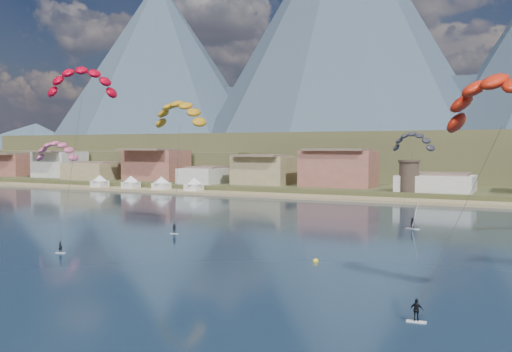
# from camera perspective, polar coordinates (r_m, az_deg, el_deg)

# --- Properties ---
(ground) EXTENTS (2400.00, 2400.00, 0.00)m
(ground) POSITION_cam_1_polar(r_m,az_deg,el_deg) (57.15, -14.75, -11.59)
(ground) COLOR #0D1F31
(ground) RESTS_ON ground
(beach) EXTENTS (2200.00, 12.00, 0.90)m
(beach) POSITION_cam_1_polar(r_m,az_deg,el_deg) (152.63, 12.48, -2.35)
(beach) COLOR tan
(beach) RESTS_ON ground
(land) EXTENTS (2200.00, 900.00, 4.00)m
(land) POSITION_cam_1_polar(r_m,az_deg,el_deg) (602.80, 22.97, 1.40)
(land) COLOR brown
(land) RESTS_ON ground
(foothills) EXTENTS (940.00, 210.00, 18.00)m
(foothills) POSITION_cam_1_polar(r_m,az_deg,el_deg) (274.41, 23.49, 1.66)
(foothills) COLOR brown
(foothills) RESTS_ON ground
(mountain_ridge) EXTENTS (2060.00, 480.00, 400.00)m
(mountain_ridge) POSITION_cam_1_polar(r_m,az_deg,el_deg) (877.28, 23.28, 11.68)
(mountain_ridge) COLOR #2D3B4B
(mountain_ridge) RESTS_ON ground
(town) EXTENTS (400.00, 24.00, 12.00)m
(town) POSITION_cam_1_polar(r_m,az_deg,el_deg) (180.67, 1.36, 1.00)
(town) COLOR silver
(town) RESTS_ON ground
(watchtower) EXTENTS (5.82, 5.82, 8.60)m
(watchtower) POSITION_cam_1_polar(r_m,az_deg,el_deg) (158.89, 14.95, 0.04)
(watchtower) COLOR #47382D
(watchtower) RESTS_ON ground
(beach_tents) EXTENTS (43.40, 6.40, 5.00)m
(beach_tents) POSITION_cam_1_polar(r_m,az_deg,el_deg) (186.02, -10.94, -0.32)
(beach_tents) COLOR white
(beach_tents) RESTS_ON ground
(kitesurfer_red) EXTENTS (12.75, 16.80, 28.44)m
(kitesurfer_red) POSITION_cam_1_polar(r_m,az_deg,el_deg) (93.50, -16.88, 9.32)
(kitesurfer_red) COLOR silver
(kitesurfer_red) RESTS_ON ground
(kitesurfer_yellow) EXTENTS (11.78, 12.86, 24.16)m
(kitesurfer_yellow) POSITION_cam_1_polar(r_m,az_deg,el_deg) (105.09, -7.58, 6.48)
(kitesurfer_yellow) COLOR silver
(kitesurfer_yellow) RESTS_ON ground
(kitesurfer_orange) EXTENTS (12.69, 14.34, 22.47)m
(kitesurfer_orange) POSITION_cam_1_polar(r_m,az_deg,el_deg) (56.15, 23.27, 7.47)
(kitesurfer_orange) COLOR silver
(kitesurfer_orange) RESTS_ON ground
(distant_kite_pink) EXTENTS (10.78, 6.98, 17.37)m
(distant_kite_pink) POSITION_cam_1_polar(r_m,az_deg,el_deg) (134.72, -19.18, 2.68)
(distant_kite_pink) COLOR #262626
(distant_kite_pink) RESTS_ON ground
(distant_kite_dark) EXTENTS (8.07, 6.26, 18.26)m
(distant_kite_dark) POSITION_cam_1_polar(r_m,az_deg,el_deg) (102.66, 15.35, 3.63)
(distant_kite_dark) COLOR #262626
(distant_kite_dark) RESTS_ON ground
(windsurfer) EXTENTS (2.72, 2.85, 4.45)m
(windsurfer) POSITION_cam_1_polar(r_m,az_deg,el_deg) (102.61, 15.37, -4.33)
(windsurfer) COLOR silver
(windsurfer) RESTS_ON ground
(buoy) EXTENTS (0.70, 0.70, 0.70)m
(buoy) POSITION_cam_1_polar(r_m,az_deg,el_deg) (71.76, 5.95, -8.42)
(buoy) COLOR yellow
(buoy) RESTS_ON ground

